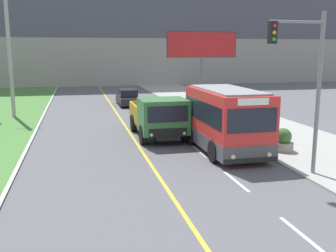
{
  "coord_description": "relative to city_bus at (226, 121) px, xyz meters",
  "views": [
    {
      "loc": [
        -3.0,
        -0.91,
        4.88
      ],
      "look_at": [
        1.1,
        16.74,
        1.4
      ],
      "focal_mm": 42.0,
      "sensor_mm": 36.0,
      "label": 1
    }
  ],
  "objects": [
    {
      "name": "planter_round_second",
      "position": [
        2.71,
        3.8,
        -1.01
      ],
      "size": [
        1.03,
        1.03,
        1.11
      ],
      "color": "gray",
      "rests_on": "sidewalk_right"
    },
    {
      "name": "car_distant",
      "position": [
        -2.48,
        17.92,
        -0.88
      ],
      "size": [
        1.8,
        4.3,
        1.45
      ],
      "color": "black",
      "rests_on": "ground_plane"
    },
    {
      "name": "billboard_large",
      "position": [
        4.3,
        17.31,
        3.65
      ],
      "size": [
        6.57,
        0.24,
        6.61
      ],
      "color": "#59595B",
      "rests_on": "ground_plane"
    },
    {
      "name": "planter_round_third",
      "position": [
        2.69,
        8.27,
        -0.98
      ],
      "size": [
        1.09,
        1.09,
        1.18
      ],
      "color": "gray",
      "rests_on": "sidewalk_right"
    },
    {
      "name": "city_bus",
      "position": [
        0.0,
        0.0,
        0.0
      ],
      "size": [
        2.63,
        5.91,
        3.1
      ],
      "color": "red",
      "rests_on": "ground_plane"
    },
    {
      "name": "dump_truck",
      "position": [
        -2.53,
        3.52,
        -0.36
      ],
      "size": [
        2.57,
        6.16,
        2.36
      ],
      "color": "black",
      "rests_on": "ground_plane"
    },
    {
      "name": "apartment_block_background",
      "position": [
        -3.96,
        41.97,
        7.93
      ],
      "size": [
        80.0,
        8.04,
        19.0
      ],
      "color": "gray",
      "rests_on": "ground_plane"
    },
    {
      "name": "planter_round_far",
      "position": [
        2.47,
        12.74,
        -0.96
      ],
      "size": [
        1.16,
        1.16,
        1.21
      ],
      "color": "gray",
      "rests_on": "sidewalk_right"
    },
    {
      "name": "utility_pole_far",
      "position": [
        -11.65,
        13.39,
        3.64
      ],
      "size": [
        1.8,
        0.28,
        10.3
      ],
      "color": "#9E9E99",
      "rests_on": "ground_plane"
    },
    {
      "name": "traffic_light_mast",
      "position": [
        1.49,
        -4.15,
        2.44
      ],
      "size": [
        2.28,
        0.32,
        6.33
      ],
      "color": "slate",
      "rests_on": "ground_plane"
    },
    {
      "name": "planter_round_near",
      "position": [
        2.69,
        -0.68,
        -1.0
      ],
      "size": [
        1.03,
        1.03,
        1.12
      ],
      "color": "gray",
      "rests_on": "sidewalk_right"
    }
  ]
}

